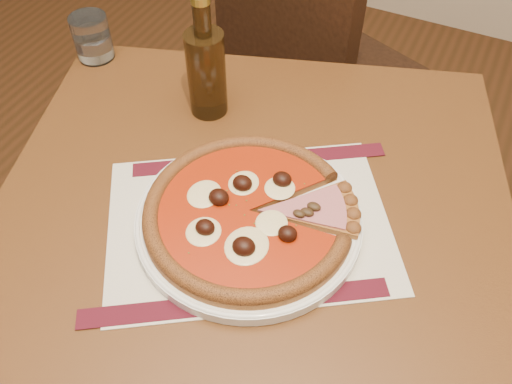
# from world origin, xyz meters

# --- Properties ---
(table) EXTENTS (1.01, 1.01, 0.75)m
(table) POSITION_xyz_m (0.15, 1.08, 0.65)
(table) COLOR brown
(table) RESTS_ON ground
(chair_far) EXTENTS (0.57, 0.57, 0.92)m
(chair_far) POSITION_xyz_m (-0.02, 1.76, 0.53)
(chair_far) COLOR black
(chair_far) RESTS_ON ground
(placemat) EXTENTS (0.51, 0.48, 0.00)m
(placemat) POSITION_xyz_m (0.16, 1.06, 0.75)
(placemat) COLOR beige
(placemat) RESTS_ON table
(plate) EXTENTS (0.34, 0.34, 0.02)m
(plate) POSITION_xyz_m (0.16, 1.06, 0.76)
(plate) COLOR white
(plate) RESTS_ON placemat
(pizza) EXTENTS (0.31, 0.31, 0.04)m
(pizza) POSITION_xyz_m (0.16, 1.06, 0.78)
(pizza) COLOR #A96928
(pizza) RESTS_ON plate
(ham_slice) EXTENTS (0.15, 0.11, 0.02)m
(ham_slice) POSITION_xyz_m (0.24, 1.12, 0.78)
(ham_slice) COLOR #A96928
(ham_slice) RESTS_ON plate
(water_glass) EXTENTS (0.08, 0.08, 0.09)m
(water_glass) POSITION_xyz_m (-0.31, 1.31, 0.79)
(water_glass) COLOR white
(water_glass) RESTS_ON table
(bottle) EXTENTS (0.07, 0.07, 0.22)m
(bottle) POSITION_xyz_m (-0.02, 1.26, 0.84)
(bottle) COLOR #37230D
(bottle) RESTS_ON table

